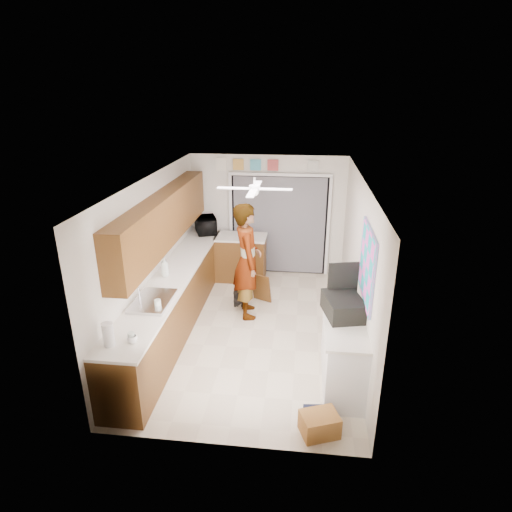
{
  "coord_description": "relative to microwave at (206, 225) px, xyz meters",
  "views": [
    {
      "loc": [
        0.76,
        -6.12,
        3.73
      ],
      "look_at": [
        0.0,
        0.4,
        1.15
      ],
      "focal_mm": 30.0,
      "sensor_mm": 36.0,
      "label": 1
    }
  ],
  "objects": [
    {
      "name": "suitcase_lid",
      "position": [
        2.56,
        -2.91,
        0.22
      ],
      "size": [
        0.42,
        0.13,
        0.5
      ],
      "primitive_type": "cube",
      "rotation": [
        0.0,
        0.0,
        0.24
      ],
      "color": "black",
      "rests_on": "suitcase"
    },
    {
      "name": "door_trim_right",
      "position": [
        2.51,
        0.29,
        -0.05
      ],
      "size": [
        0.06,
        0.04,
        2.1
      ],
      "primitive_type": "cube",
      "color": "white",
      "rests_on": "wall_back"
    },
    {
      "name": "door_trim_head",
      "position": [
        1.49,
        0.29,
        1.02
      ],
      "size": [
        2.1,
        0.04,
        0.06
      ],
      "primitive_type": "cube",
      "color": "white",
      "rests_on": "wall_back"
    },
    {
      "name": "peninsula_base",
      "position": [
        0.74,
        -0.15,
        -0.65
      ],
      "size": [
        1.0,
        0.6,
        0.9
      ],
      "primitive_type": "cube",
      "color": "brown",
      "rests_on": "floor"
    },
    {
      "name": "ceiling",
      "position": [
        1.24,
        -2.15,
        1.4
      ],
      "size": [
        5.0,
        5.0,
        0.0
      ],
      "primitive_type": "plane",
      "rotation": [
        3.14,
        0.0,
        0.0
      ],
      "color": "white",
      "rests_on": "ground"
    },
    {
      "name": "microwave",
      "position": [
        0.0,
        0.0,
        0.0
      ],
      "size": [
        0.58,
        0.69,
        0.32
      ],
      "primitive_type": "imported",
      "rotation": [
        0.0,
        0.0,
        1.94
      ],
      "color": "black",
      "rests_on": "left_countertop"
    },
    {
      "name": "man",
      "position": [
        1.08,
        -1.63,
        -0.1
      ],
      "size": [
        0.65,
        0.83,
        2.01
      ],
      "primitive_type": "imported",
      "rotation": [
        0.0,
        0.0,
        1.82
      ],
      "color": "white",
      "rests_on": "floor"
    },
    {
      "name": "right_counter_top",
      "position": [
        2.58,
        -3.35,
        -0.18
      ],
      "size": [
        0.54,
        1.44,
        0.04
      ],
      "primitive_type": "cube",
      "color": "white",
      "rests_on": "right_counter_base"
    },
    {
      "name": "curtain_panel",
      "position": [
        1.49,
        0.28,
        -0.05
      ],
      "size": [
        1.9,
        0.03,
        2.05
      ],
      "primitive_type": "cube",
      "color": "slate",
      "rests_on": "wall_back"
    },
    {
      "name": "soap_bottle",
      "position": [
        -0.16,
        -2.25,
        0.0
      ],
      "size": [
        0.14,
        0.14,
        0.33
      ],
      "primitive_type": "imported",
      "rotation": [
        0.0,
        0.0,
        0.08
      ],
      "color": "silver",
      "rests_on": "left_countertop"
    },
    {
      "name": "abstract_painting",
      "position": [
        2.82,
        -3.15,
        0.55
      ],
      "size": [
        0.03,
        1.15,
        0.95
      ],
      "primitive_type": "cube",
      "color": "#EE58D3",
      "rests_on": "wall_right"
    },
    {
      "name": "door_trim_left",
      "position": [
        0.47,
        0.29,
        -0.05
      ],
      "size": [
        0.06,
        0.04,
        2.1
      ],
      "primitive_type": "cube",
      "color": "white",
      "rests_on": "wall_back"
    },
    {
      "name": "suitcase_rim",
      "position": [
        2.56,
        -3.2,
        -0.14
      ],
      "size": [
        0.56,
        0.67,
        0.02
      ],
      "primitive_type": "cube",
      "rotation": [
        0.0,
        0.0,
        0.24
      ],
      "color": "yellow",
      "rests_on": "suitcase"
    },
    {
      "name": "faucet",
      "position": [
        -0.24,
        -3.15,
        -0.05
      ],
      "size": [
        0.03,
        0.03,
        0.22
      ],
      "primitive_type": "cylinder",
      "color": "silver",
      "rests_on": "left_countertop"
    },
    {
      "name": "right_counter_base",
      "position": [
        2.59,
        -3.35,
        -0.65
      ],
      "size": [
        0.5,
        1.4,
        0.9
      ],
      "primitive_type": "cube",
      "color": "white",
      "rests_on": "floor"
    },
    {
      "name": "suitcase",
      "position": [
        2.56,
        -3.2,
        -0.03
      ],
      "size": [
        0.58,
        0.69,
        0.26
      ],
      "primitive_type": "cube",
      "rotation": [
        0.0,
        0.0,
        0.24
      ],
      "color": "black",
      "rests_on": "right_counter_top"
    },
    {
      "name": "header_frame_4",
      "position": [
        2.14,
        0.32,
        1.2
      ],
      "size": [
        0.22,
        0.02,
        0.22
      ],
      "primitive_type": "cube",
      "color": "beige",
      "rests_on": "wall_back"
    },
    {
      "name": "route66_sign",
      "position": [
        0.29,
        0.32,
        1.2
      ],
      "size": [
        0.22,
        0.02,
        0.26
      ],
      "primitive_type": "cube",
      "color": "silver",
      "rests_on": "wall_back"
    },
    {
      "name": "cardboard_box",
      "position": [
        2.28,
        -4.35,
        -0.97
      ],
      "size": [
        0.5,
        0.44,
        0.26
      ],
      "primitive_type": "cube",
      "rotation": [
        0.0,
        0.0,
        0.36
      ],
      "color": "#A06F32",
      "rests_on": "floor"
    },
    {
      "name": "back_opening_recess",
      "position": [
        1.49,
        0.32,
        -0.05
      ],
      "size": [
        2.0,
        0.06,
        2.1
      ],
      "primitive_type": "cube",
      "color": "black",
      "rests_on": "wall_back"
    },
    {
      "name": "jar_a",
      "position": [
        0.08,
        -3.29,
        -0.1
      ],
      "size": [
        0.1,
        0.1,
        0.12
      ],
      "primitive_type": "cylinder",
      "rotation": [
        0.0,
        0.0,
        0.12
      ],
      "color": "silver",
      "rests_on": "left_countertop"
    },
    {
      "name": "left_base_cabinets",
      "position": [
        -0.06,
        -2.15,
        -0.65
      ],
      "size": [
        0.6,
        4.8,
        0.9
      ],
      "primitive_type": "cube",
      "color": "brown",
      "rests_on": "floor"
    },
    {
      "name": "cabinet_door_panel",
      "position": [
        1.27,
        -1.15,
        -0.82
      ],
      "size": [
        0.4,
        0.29,
        0.56
      ],
      "primitive_type": "cube",
      "rotation": [
        0.21,
        0.0,
        -0.43
      ],
      "color": "brown",
      "rests_on": "floor"
    },
    {
      "name": "header_frame_1",
      "position": [
        0.99,
        0.32,
        1.2
      ],
      "size": [
        0.22,
        0.02,
        0.22
      ],
      "primitive_type": "cube",
      "color": "#4CAFCB",
      "rests_on": "wall_back"
    },
    {
      "name": "paper_towel_roll",
      "position": [
        -0.19,
        -4.24,
        -0.02
      ],
      "size": [
        0.17,
        0.17,
        0.29
      ],
      "primitive_type": "cylinder",
      "rotation": [
        0.0,
        0.0,
        -0.4
      ],
      "color": "white",
      "rests_on": "left_countertop"
    },
    {
      "name": "navy_crate",
      "position": [
        2.26,
        -4.22,
        -1.01
      ],
      "size": [
        0.34,
        0.29,
        0.19
      ],
      "primitive_type": "cube",
      "rotation": [
        0.0,
        0.0,
        0.1
      ],
      "color": "black",
      "rests_on": "floor"
    },
    {
      "name": "wall_front",
      "position": [
        1.24,
        -4.65,
        0.15
      ],
      "size": [
        3.2,
        0.0,
        3.2
      ],
      "primitive_type": "plane",
      "rotation": [
        -1.57,
        0.0,
        0.0
      ],
      "color": "silver",
      "rests_on": "ground"
    },
    {
      "name": "left_countertop",
      "position": [
        -0.05,
        -2.15,
        -0.18
      ],
      "size": [
        0.62,
        4.8,
        0.04
      ],
      "primitive_type": "cube",
      "color": "white",
      "rests_on": "left_base_cabinets"
    },
    {
      "name": "upper_cabinets",
      "position": [
        -0.2,
        -1.95,
        0.7
      ],
      "size": [
        0.32,
        4.0,
        0.8
      ],
      "primitive_type": "cube",
      "color": "brown",
      "rests_on": "wall_left"
    },
    {
      "name": "dog",
      "position": [
        0.88,
        -1.26,
        -0.88
      ],
      "size": [
        0.25,
        0.56,
        0.43
      ],
      "primitive_type": "cube",
      "rotation": [
        0.0,
        0.0,
        0.02
      ],
      "color": "black",
      "rests_on": "floor"
    },
    {
      "name": "cup",
      "position": [
        0.06,
        -4.16,
        -0.12
      ],
      "size": [
        0.15,
        0.15,
        0.09
      ],
      "primitive_type": "imported",
      "rotation": [
        0.0,
        0.0,
        -0.35
      ],
      "color": "white",
      "rests_on": "left_countertop"
    },
    {
      "name": "wall_back",
      "position": [
        1.24,
        0.35,
        0.15
      ],
      "size": [
        3.2,
        0.0,
        3.2
      ],
      "primitive_type": "plane",
      "rotation": [
        1.57,
        0.0,
        0.0
      ],
      "color": "silver",
      "rests_on": "ground"
    },
    {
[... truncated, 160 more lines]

